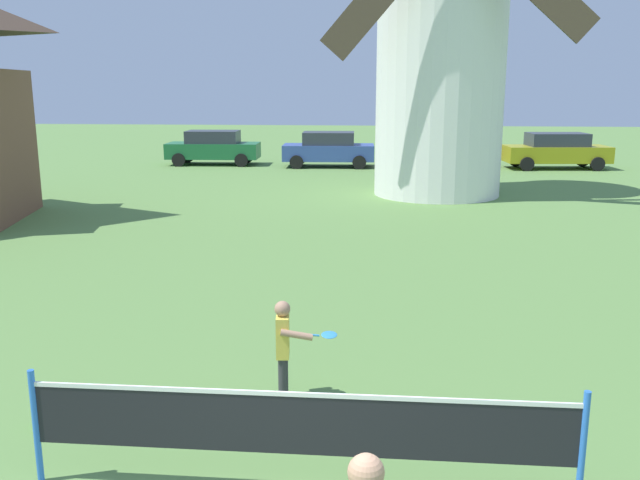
# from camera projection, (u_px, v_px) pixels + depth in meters

# --- Properties ---
(windmill) EXTENTS (8.34, 4.86, 12.61)m
(windmill) POSITION_uv_depth(u_px,v_px,m) (443.00, 11.00, 21.72)
(windmill) COLOR white
(windmill) RESTS_ON ground_plane
(tennis_net) EXTENTS (4.88, 0.06, 1.10)m
(tennis_net) POSITION_uv_depth(u_px,v_px,m) (299.00, 425.00, 5.96)
(tennis_net) COLOR blue
(tennis_net) RESTS_ON ground_plane
(player_far) EXTENTS (0.73, 0.44, 1.20)m
(player_far) POSITION_uv_depth(u_px,v_px,m) (285.00, 345.00, 7.80)
(player_far) COLOR #333338
(player_far) RESTS_ON ground_plane
(stray_ball) EXTENTS (0.21, 0.21, 0.21)m
(stray_ball) POSITION_uv_depth(u_px,v_px,m) (45.00, 417.00, 7.31)
(stray_ball) COLOR #4CB259
(stray_ball) RESTS_ON ground_plane
(parked_car_green) EXTENTS (4.27, 2.02, 1.56)m
(parked_car_green) POSITION_uv_depth(u_px,v_px,m) (213.00, 147.00, 31.53)
(parked_car_green) COLOR #1E6638
(parked_car_green) RESTS_ON ground_plane
(parked_car_blue) EXTENTS (4.12, 2.02, 1.56)m
(parked_car_blue) POSITION_uv_depth(u_px,v_px,m) (329.00, 149.00, 30.64)
(parked_car_blue) COLOR #334C99
(parked_car_blue) RESTS_ON ground_plane
(parked_car_red) EXTENTS (4.05, 1.98, 1.56)m
(parked_car_red) POSITION_uv_depth(u_px,v_px,m) (442.00, 148.00, 31.27)
(parked_car_red) COLOR red
(parked_car_red) RESTS_ON ground_plane
(parked_car_mustard) EXTENTS (4.59, 2.20, 1.56)m
(parked_car_mustard) POSITION_uv_depth(u_px,v_px,m) (556.00, 150.00, 29.95)
(parked_car_mustard) COLOR #999919
(parked_car_mustard) RESTS_ON ground_plane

